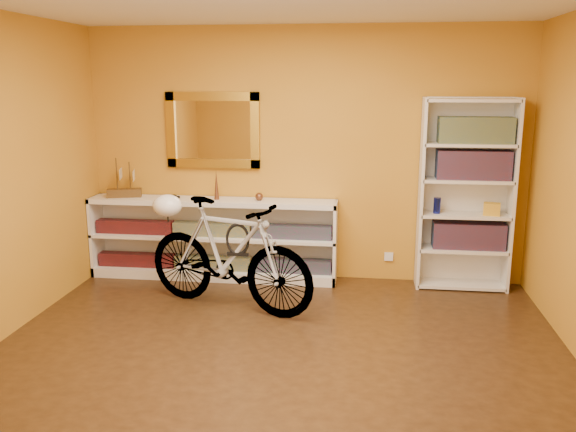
# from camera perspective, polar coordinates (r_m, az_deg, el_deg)

# --- Properties ---
(floor) EXTENTS (4.50, 4.00, 0.01)m
(floor) POSITION_cam_1_polar(r_m,az_deg,el_deg) (4.68, -1.13, -13.40)
(floor) COLOR black
(floor) RESTS_ON ground
(back_wall) EXTENTS (4.50, 0.01, 2.60)m
(back_wall) POSITION_cam_1_polar(r_m,az_deg,el_deg) (6.24, 1.54, 5.77)
(back_wall) COLOR #B5771B
(back_wall) RESTS_ON ground
(gilt_mirror) EXTENTS (0.98, 0.06, 0.78)m
(gilt_mirror) POSITION_cam_1_polar(r_m,az_deg,el_deg) (6.34, -7.14, 8.07)
(gilt_mirror) COLOR olive
(gilt_mirror) RESTS_ON back_wall
(wall_socket) EXTENTS (0.09, 0.02, 0.09)m
(wall_socket) POSITION_cam_1_polar(r_m,az_deg,el_deg) (6.41, 9.52, -3.81)
(wall_socket) COLOR silver
(wall_socket) RESTS_ON back_wall
(console_unit) EXTENTS (2.60, 0.35, 0.85)m
(console_unit) POSITION_cam_1_polar(r_m,az_deg,el_deg) (6.39, -7.11, -2.16)
(console_unit) COLOR silver
(console_unit) RESTS_ON floor
(cd_row_lower) EXTENTS (2.50, 0.13, 0.14)m
(cd_row_lower) POSITION_cam_1_polar(r_m,az_deg,el_deg) (6.44, -7.09, -4.40)
(cd_row_lower) COLOR black
(cd_row_lower) RESTS_ON console_unit
(cd_row_upper) EXTENTS (2.50, 0.13, 0.14)m
(cd_row_upper) POSITION_cam_1_polar(r_m,az_deg,el_deg) (6.34, -7.18, -1.24)
(cd_row_upper) COLOR navy
(cd_row_upper) RESTS_ON console_unit
(model_ship) EXTENTS (0.37, 0.22, 0.42)m
(model_ship) POSITION_cam_1_polar(r_m,az_deg,el_deg) (6.56, -15.32, 3.53)
(model_ship) COLOR #452E13
(model_ship) RESTS_ON console_unit
(toy_car) EXTENTS (0.00, 0.00, 0.00)m
(toy_car) POSITION_cam_1_polar(r_m,az_deg,el_deg) (6.40, -10.72, 1.66)
(toy_car) COLOR black
(toy_car) RESTS_ON console_unit
(bronze_ornament) EXTENTS (0.05, 0.05, 0.31)m
(bronze_ornament) POSITION_cam_1_polar(r_m,az_deg,el_deg) (6.25, -6.79, 2.96)
(bronze_ornament) COLOR brown
(bronze_ornament) RESTS_ON console_unit
(decorative_orb) EXTENTS (0.08, 0.08, 0.08)m
(decorative_orb) POSITION_cam_1_polar(r_m,az_deg,el_deg) (6.18, -2.75, 1.85)
(decorative_orb) COLOR brown
(decorative_orb) RESTS_ON console_unit
(bookcase) EXTENTS (0.90, 0.30, 1.90)m
(bookcase) POSITION_cam_1_polar(r_m,az_deg,el_deg) (6.18, 16.48, 1.89)
(bookcase) COLOR silver
(bookcase) RESTS_ON floor
(book_row_a) EXTENTS (0.70, 0.22, 0.26)m
(book_row_a) POSITION_cam_1_polar(r_m,az_deg,el_deg) (6.27, 16.70, -1.76)
(book_row_a) COLOR maroon
(book_row_a) RESTS_ON bookcase
(book_row_b) EXTENTS (0.70, 0.22, 0.28)m
(book_row_b) POSITION_cam_1_polar(r_m,az_deg,el_deg) (6.14, 17.12, 4.68)
(book_row_b) COLOR maroon
(book_row_b) RESTS_ON bookcase
(book_row_c) EXTENTS (0.70, 0.22, 0.25)m
(book_row_c) POSITION_cam_1_polar(r_m,az_deg,el_deg) (6.10, 17.33, 7.79)
(book_row_c) COLOR navy
(book_row_c) RESTS_ON bookcase
(travel_mug) EXTENTS (0.07, 0.07, 0.16)m
(travel_mug) POSITION_cam_1_polar(r_m,az_deg,el_deg) (6.14, 13.93, 0.97)
(travel_mug) COLOR navy
(travel_mug) RESTS_ON bookcase
(red_tin) EXTENTS (0.13, 0.13, 0.16)m
(red_tin) POSITION_cam_1_polar(r_m,az_deg,el_deg) (6.10, 14.92, 7.49)
(red_tin) COLOR maroon
(red_tin) RESTS_ON bookcase
(yellow_bag) EXTENTS (0.17, 0.13, 0.12)m
(yellow_bag) POSITION_cam_1_polar(r_m,az_deg,el_deg) (6.21, 18.74, 0.62)
(yellow_bag) COLOR gold
(yellow_bag) RESTS_ON bookcase
(bicycle) EXTENTS (1.01, 1.80, 1.03)m
(bicycle) POSITION_cam_1_polar(r_m,az_deg,el_deg) (5.49, -5.67, -3.66)
(bicycle) COLOR silver
(bicycle) RESTS_ON floor
(helmet) EXTENTS (0.28, 0.27, 0.21)m
(helmet) POSITION_cam_1_polar(r_m,az_deg,el_deg) (5.77, -11.36, 0.98)
(helmet) COLOR white
(helmet) RESTS_ON bicycle
(u_lock) EXTENTS (0.22, 0.02, 0.22)m
(u_lock) POSITION_cam_1_polar(r_m,az_deg,el_deg) (5.39, -4.79, -2.23)
(u_lock) COLOR black
(u_lock) RESTS_ON bicycle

